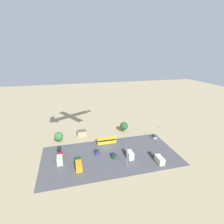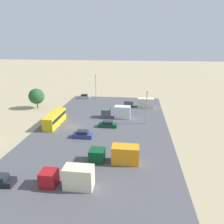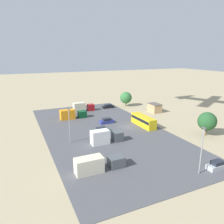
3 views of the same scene
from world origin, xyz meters
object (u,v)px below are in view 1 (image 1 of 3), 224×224
(parked_car_1, at_px, (59,149))
(parked_car_3, at_px, (97,152))
(parked_truck_3, at_px, (60,159))
(bus, at_px, (107,140))
(shed_building, at_px, (82,133))
(parked_car_2, at_px, (113,155))
(parked_car_0, at_px, (154,137))
(parked_truck_1, at_px, (158,158))
(parked_truck_0, at_px, (129,154))
(parked_truck_2, at_px, (79,164))

(parked_car_1, xyz_separation_m, parked_car_3, (-17.74, 8.23, 0.03))
(parked_truck_3, bearing_deg, bus, 25.58)
(shed_building, height_order, parked_car_1, shed_building)
(shed_building, xyz_separation_m, bus, (-12.01, 12.49, 0.12))
(bus, bearing_deg, parked_car_2, -0.11)
(bus, xyz_separation_m, parked_car_0, (-27.22, 1.06, -0.97))
(parked_truck_1, bearing_deg, bus, 130.42)
(bus, height_order, parked_car_0, bus)
(parked_truck_0, height_order, parked_truck_1, parked_truck_0)
(parked_truck_0, xyz_separation_m, parked_truck_3, (31.10, -3.93, -0.00))
(parked_car_0, relative_size, parked_car_1, 0.87)
(shed_building, distance_m, parked_truck_3, 26.75)
(parked_car_3, xyz_separation_m, parked_truck_3, (17.02, 2.50, 0.86))
(parked_car_1, relative_size, parked_car_2, 1.04)
(bus, xyz_separation_m, parked_car_2, (0.02, 13.57, -1.02))
(parked_truck_0, height_order, parked_truck_3, parked_truck_0)
(parked_truck_3, bearing_deg, parked_car_0, 11.48)
(parked_car_2, distance_m, parked_truck_2, 16.73)
(parked_car_2, bearing_deg, parked_car_1, 152.45)
(parked_car_1, relative_size, parked_truck_1, 0.50)
(shed_building, bearing_deg, parked_truck_2, 81.95)
(parked_car_1, bearing_deg, parked_car_3, -24.89)
(parked_truck_0, bearing_deg, parked_car_3, 155.47)
(shed_building, distance_m, parked_car_0, 41.51)
(parked_truck_1, height_order, parked_truck_2, parked_truck_2)
(parked_car_3, relative_size, parked_truck_1, 0.46)
(parked_car_2, relative_size, parked_car_3, 1.04)
(parked_car_1, bearing_deg, parked_truck_3, -86.17)
(parked_car_3, relative_size, parked_truck_2, 0.50)
(parked_car_1, height_order, parked_car_2, parked_car_1)
(parked_truck_3, bearing_deg, parked_truck_0, -7.20)
(bus, bearing_deg, parked_truck_2, -42.84)
(parked_truck_1, xyz_separation_m, parked_truck_2, (34.80, -4.24, 0.10))
(bus, height_order, parked_car_2, bus)
(parked_truck_1, bearing_deg, parked_car_1, 154.02)
(bus, bearing_deg, parked_car_1, -88.32)
(parked_car_1, height_order, parked_truck_2, parked_truck_2)
(shed_building, height_order, parked_car_3, shed_building)
(parked_car_0, xyz_separation_m, parked_truck_1, (8.68, 20.71, 0.66))
(bus, xyz_separation_m, parked_car_1, (24.65, 0.72, -1.00))
(parked_car_2, relative_size, parked_truck_0, 0.57)
(shed_building, xyz_separation_m, parked_car_2, (-11.98, 26.06, -0.90))
(parked_car_1, relative_size, parked_car_3, 1.07)
(parked_car_0, height_order, parked_truck_2, parked_truck_2)
(parked_car_0, relative_size, parked_car_2, 0.90)
(parked_car_1, distance_m, parked_car_2, 27.77)
(parked_car_1, height_order, parked_truck_3, parked_truck_3)
(shed_building, xyz_separation_m, parked_truck_1, (-30.55, 34.26, -0.18))
(bus, bearing_deg, parked_truck_0, 25.01)
(bus, height_order, parked_car_3, bus)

